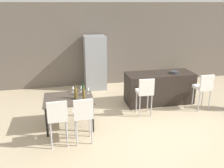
# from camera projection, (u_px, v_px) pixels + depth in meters

# --- Properties ---
(ground_plane) EXTENTS (10.00, 10.00, 0.00)m
(ground_plane) POSITION_uv_depth(u_px,v_px,m) (155.00, 119.00, 6.34)
(ground_plane) COLOR #C6B28E
(back_wall) EXTENTS (10.00, 0.12, 2.90)m
(back_wall) POSITION_uv_depth(u_px,v_px,m) (124.00, 44.00, 8.84)
(back_wall) COLOR #665B51
(back_wall) RESTS_ON ground_plane
(kitchen_island) EXTENTS (1.99, 0.77, 0.92)m
(kitchen_island) POSITION_uv_depth(u_px,v_px,m) (159.00, 88.00, 7.28)
(kitchen_island) COLOR black
(kitchen_island) RESTS_ON ground_plane
(bar_chair_left) EXTENTS (0.42, 0.42, 1.05)m
(bar_chair_left) POSITION_uv_depth(u_px,v_px,m) (145.00, 91.00, 6.35)
(bar_chair_left) COLOR white
(bar_chair_left) RESTS_ON ground_plane
(bar_chair_middle) EXTENTS (0.41, 0.41, 1.05)m
(bar_chair_middle) POSITION_uv_depth(u_px,v_px,m) (204.00, 86.00, 6.68)
(bar_chair_middle) COLOR white
(bar_chair_middle) RESTS_ON ground_plane
(dining_table) EXTENTS (1.16, 0.94, 0.74)m
(dining_table) POSITION_uv_depth(u_px,v_px,m) (69.00, 101.00, 5.79)
(dining_table) COLOR #4C4238
(dining_table) RESTS_ON ground_plane
(dining_chair_near) EXTENTS (0.41, 0.41, 1.05)m
(dining_chair_near) POSITION_uv_depth(u_px,v_px,m) (58.00, 116.00, 4.96)
(dining_chair_near) COLOR white
(dining_chair_near) RESTS_ON ground_plane
(dining_chair_far) EXTENTS (0.41, 0.41, 1.05)m
(dining_chair_far) POSITION_uv_depth(u_px,v_px,m) (83.00, 113.00, 5.06)
(dining_chair_far) COLOR white
(dining_chair_far) RESTS_ON ground_plane
(wine_bottle_left) EXTENTS (0.07, 0.07, 0.32)m
(wine_bottle_left) POSITION_uv_depth(u_px,v_px,m) (83.00, 90.00, 5.90)
(wine_bottle_left) COLOR #194723
(wine_bottle_left) RESTS_ON dining_table
(wine_bottle_near) EXTENTS (0.08, 0.08, 0.33)m
(wine_bottle_near) POSITION_uv_depth(u_px,v_px,m) (76.00, 93.00, 5.71)
(wine_bottle_near) COLOR brown
(wine_bottle_near) RESTS_ON dining_table
(wine_bottle_corner) EXTENTS (0.06, 0.06, 0.34)m
(wine_bottle_corner) POSITION_uv_depth(u_px,v_px,m) (84.00, 95.00, 5.62)
(wine_bottle_corner) COLOR brown
(wine_bottle_corner) RESTS_ON dining_table
(wine_glass_middle) EXTENTS (0.07, 0.07, 0.17)m
(wine_glass_middle) POSITION_uv_depth(u_px,v_px,m) (81.00, 87.00, 6.12)
(wine_glass_middle) COLOR silver
(wine_glass_middle) RESTS_ON dining_table
(wine_glass_right) EXTENTS (0.07, 0.07, 0.17)m
(wine_glass_right) POSITION_uv_depth(u_px,v_px,m) (73.00, 87.00, 6.10)
(wine_glass_right) COLOR silver
(wine_glass_right) RESTS_ON dining_table
(wine_glass_far) EXTENTS (0.07, 0.07, 0.17)m
(wine_glass_far) POSITION_uv_depth(u_px,v_px,m) (88.00, 89.00, 6.01)
(wine_glass_far) COLOR silver
(wine_glass_far) RESTS_ON dining_table
(refrigerator) EXTENTS (0.72, 0.68, 1.84)m
(refrigerator) POSITION_uv_depth(u_px,v_px,m) (95.00, 63.00, 8.37)
(refrigerator) COLOR #939699
(refrigerator) RESTS_ON ground_plane
(fruit_bowl) EXTENTS (0.24, 0.24, 0.07)m
(fruit_bowl) POSITION_uv_depth(u_px,v_px,m) (174.00, 72.00, 7.10)
(fruit_bowl) COLOR #333338
(fruit_bowl) RESTS_ON kitchen_island
(potted_plant) EXTENTS (0.33, 0.33, 0.53)m
(potted_plant) POSITION_uv_depth(u_px,v_px,m) (180.00, 74.00, 9.20)
(potted_plant) COLOR beige
(potted_plant) RESTS_ON ground_plane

